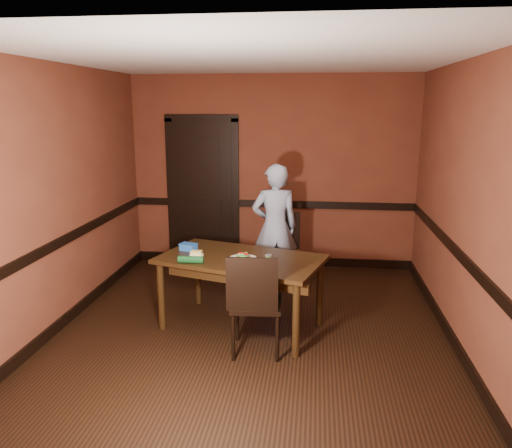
% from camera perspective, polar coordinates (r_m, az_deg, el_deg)
% --- Properties ---
extents(floor, '(4.00, 4.50, 0.01)m').
position_cam_1_polar(floor, '(5.30, -0.47, -12.00)').
color(floor, black).
rests_on(floor, ground).
extents(ceiling, '(4.00, 4.50, 0.01)m').
position_cam_1_polar(ceiling, '(4.81, -0.53, 18.49)').
color(ceiling, silver).
rests_on(ceiling, ground).
extents(wall_back, '(4.00, 0.02, 2.70)m').
position_cam_1_polar(wall_back, '(7.09, 1.86, 5.90)').
color(wall_back, brown).
rests_on(wall_back, ground).
extents(wall_front, '(4.00, 0.02, 2.70)m').
position_cam_1_polar(wall_front, '(2.73, -6.63, -6.43)').
color(wall_front, brown).
rests_on(wall_front, ground).
extents(wall_left, '(0.02, 4.50, 2.70)m').
position_cam_1_polar(wall_left, '(5.50, -21.66, 2.79)').
color(wall_left, brown).
rests_on(wall_left, ground).
extents(wall_right, '(0.02, 4.50, 2.70)m').
position_cam_1_polar(wall_right, '(5.03, 22.74, 1.77)').
color(wall_right, brown).
rests_on(wall_right, ground).
extents(dado_back, '(4.00, 0.03, 0.10)m').
position_cam_1_polar(dado_back, '(7.14, 1.83, 2.31)').
color(dado_back, black).
rests_on(dado_back, ground).
extents(dado_left, '(0.03, 4.50, 0.10)m').
position_cam_1_polar(dado_left, '(5.59, -21.13, -1.75)').
color(dado_left, black).
rests_on(dado_left, ground).
extents(dado_right, '(0.03, 4.50, 0.10)m').
position_cam_1_polar(dado_right, '(5.13, 22.13, -3.15)').
color(dado_right, black).
rests_on(dado_right, ground).
extents(baseboard_back, '(4.00, 0.03, 0.12)m').
position_cam_1_polar(baseboard_back, '(7.35, 1.78, -4.13)').
color(baseboard_back, black).
rests_on(baseboard_back, ground).
extents(baseboard_left, '(0.03, 4.50, 0.12)m').
position_cam_1_polar(baseboard_left, '(5.85, -20.43, -9.72)').
color(baseboard_left, black).
rests_on(baseboard_left, ground).
extents(baseboard_right, '(0.03, 4.50, 0.12)m').
position_cam_1_polar(baseboard_right, '(5.41, 21.33, -11.71)').
color(baseboard_right, black).
rests_on(baseboard_right, ground).
extents(door, '(1.05, 0.07, 2.20)m').
position_cam_1_polar(door, '(7.25, -6.09, 3.94)').
color(door, black).
rests_on(door, ground).
extents(dining_table, '(1.82, 1.34, 0.76)m').
position_cam_1_polar(dining_table, '(5.23, -1.70, -7.82)').
color(dining_table, black).
rests_on(dining_table, floor).
extents(chair_far, '(0.51, 0.51, 0.96)m').
position_cam_1_polar(chair_far, '(6.24, 2.59, -3.35)').
color(chair_far, black).
rests_on(chair_far, floor).
extents(chair_near, '(0.49, 0.49, 0.99)m').
position_cam_1_polar(chair_near, '(4.69, 0.04, -8.89)').
color(chair_near, black).
rests_on(chair_near, floor).
extents(person, '(0.66, 0.51, 1.59)m').
position_cam_1_polar(person, '(6.23, 2.16, -0.35)').
color(person, '#A5BDE0').
rests_on(person, floor).
extents(sandwich_plate, '(0.28, 0.28, 0.07)m').
position_cam_1_polar(sandwich_plate, '(5.01, -1.50, -3.90)').
color(sandwich_plate, silver).
rests_on(sandwich_plate, dining_table).
extents(sauce_jar, '(0.07, 0.07, 0.08)m').
position_cam_1_polar(sauce_jar, '(4.92, 1.43, -3.97)').
color(sauce_jar, '#559741').
rests_on(sauce_jar, dining_table).
extents(cheese_saucer, '(0.15, 0.15, 0.05)m').
position_cam_1_polar(cheese_saucer, '(5.20, -6.83, -3.36)').
color(cheese_saucer, silver).
rests_on(cheese_saucer, dining_table).
extents(food_tub, '(0.20, 0.17, 0.07)m').
position_cam_1_polar(food_tub, '(5.38, -7.73, -2.61)').
color(food_tub, blue).
rests_on(food_tub, dining_table).
extents(wrapped_veg, '(0.25, 0.07, 0.07)m').
position_cam_1_polar(wrapped_veg, '(4.95, -7.46, -4.06)').
color(wrapped_veg, '#11441D').
rests_on(wrapped_veg, dining_table).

